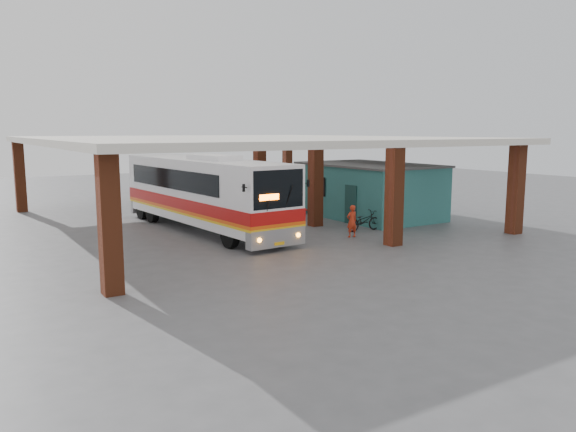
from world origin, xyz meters
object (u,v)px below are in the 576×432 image
(pedestrian, at_px, (352,221))
(red_chair, at_px, (307,207))
(motorcycle, at_px, (364,221))
(coach_bus, at_px, (204,193))

(pedestrian, xyz_separation_m, red_chair, (2.47, 7.49, -0.37))
(motorcycle, bearing_deg, red_chair, -5.07)
(motorcycle, height_order, pedestrian, pedestrian)
(coach_bus, distance_m, red_chair, 8.02)
(coach_bus, height_order, red_chair, coach_bus)
(pedestrian, bearing_deg, red_chair, -106.75)
(coach_bus, xyz_separation_m, motorcycle, (6.71, -4.43, -1.40))
(red_chair, bearing_deg, pedestrian, -114.86)
(motorcycle, xyz_separation_m, red_chair, (0.90, 6.47, -0.11))
(coach_bus, height_order, pedestrian, coach_bus)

